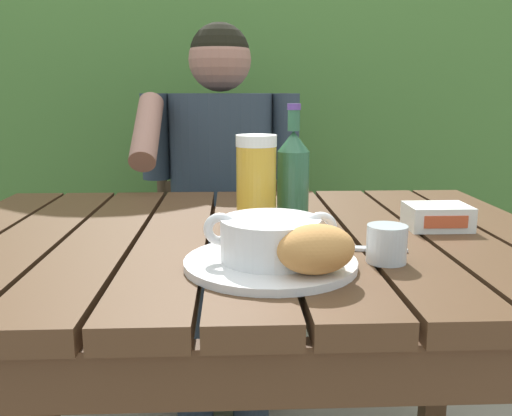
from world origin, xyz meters
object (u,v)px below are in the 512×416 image
object	(u,v)px
beer_glass	(256,183)
table_knife	(345,247)
water_glass_small	(387,244)
beer_bottle	(293,176)
chair_near_diner	(223,236)
person_eating	(220,185)
butter_tub	(437,217)
serving_plate	(270,263)
soup_bowl	(270,238)
bread_roll	(316,249)

from	to	relation	value
beer_glass	table_knife	world-z (taller)	beer_glass
water_glass_small	beer_bottle	bearing A→B (deg)	115.31
chair_near_diner	beer_bottle	world-z (taller)	chair_near_diner
person_eating	butter_tub	distance (m)	0.79
serving_plate	beer_glass	bearing A→B (deg)	92.65
chair_near_diner	table_knife	distance (m)	1.04
butter_tub	chair_near_diner	bearing A→B (deg)	116.72
water_glass_small	butter_tub	bearing A→B (deg)	52.78
serving_plate	butter_tub	size ratio (longest dim) A/B	2.23
person_eating	beer_bottle	world-z (taller)	person_eating
soup_bowl	butter_tub	distance (m)	0.41
beer_bottle	table_knife	size ratio (longest dim) A/B	1.41
serving_plate	beer_bottle	world-z (taller)	beer_bottle
bread_roll	beer_glass	xyz separation A→B (m)	(-0.07, 0.30, 0.04)
beer_bottle	serving_plate	bearing A→B (deg)	-103.31
beer_bottle	water_glass_small	bearing A→B (deg)	-64.69
chair_near_diner	table_knife	world-z (taller)	chair_near_diner
soup_bowl	beer_bottle	size ratio (longest dim) A/B	0.84
beer_glass	beer_bottle	size ratio (longest dim) A/B	0.76
beer_glass	beer_bottle	world-z (taller)	beer_bottle
person_eating	water_glass_small	world-z (taller)	person_eating
person_eating	bread_roll	xyz separation A→B (m)	(0.15, -0.95, 0.07)
table_knife	person_eating	bearing A→B (deg)	105.83
soup_bowl	bread_roll	xyz separation A→B (m)	(0.06, -0.07, 0.00)
serving_plate	beer_bottle	xyz separation A→B (m)	(0.06, 0.27, 0.09)
beer_glass	water_glass_small	distance (m)	0.30
person_eating	bread_roll	bearing A→B (deg)	-80.91
beer_bottle	bread_roll	bearing A→B (deg)	-90.76
beer_glass	butter_tub	xyz separation A→B (m)	(0.35, -0.01, -0.07)
chair_near_diner	butter_tub	size ratio (longest dim) A/B	8.30
soup_bowl	beer_glass	size ratio (longest dim) A/B	1.11
serving_plate	beer_glass	distance (m)	0.25
person_eating	table_knife	size ratio (longest dim) A/B	7.02
chair_near_diner	beer_bottle	xyz separation A→B (m)	(0.15, -0.81, 0.33)
beer_bottle	water_glass_small	size ratio (longest dim) A/B	3.81
serving_plate	beer_bottle	bearing A→B (deg)	76.69
beer_glass	soup_bowl	bearing A→B (deg)	-87.35
table_knife	soup_bowl	bearing A→B (deg)	-147.27
chair_near_diner	water_glass_small	size ratio (longest dim) A/B	15.65
beer_glass	chair_near_diner	bearing A→B (deg)	95.38
beer_glass	butter_tub	bearing A→B (deg)	-1.70
soup_bowl	beer_glass	bearing A→B (deg)	92.65
serving_plate	beer_glass	world-z (taller)	beer_glass
beer_glass	table_knife	xyz separation A→B (m)	(0.14, -0.15, -0.09)
chair_near_diner	beer_bottle	distance (m)	0.89
person_eating	serving_plate	distance (m)	0.88
soup_bowl	beer_bottle	world-z (taller)	beer_bottle
chair_near_diner	serving_plate	size ratio (longest dim) A/B	3.73
bread_roll	butter_tub	distance (m)	0.41
beer_glass	butter_tub	world-z (taller)	beer_glass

